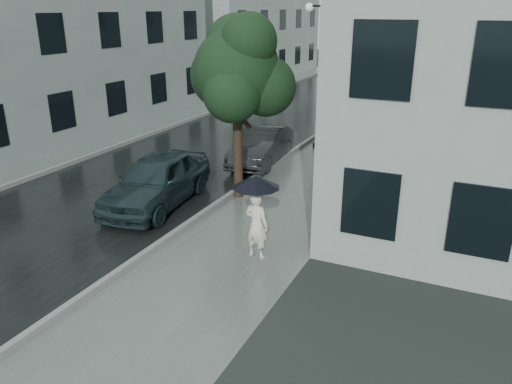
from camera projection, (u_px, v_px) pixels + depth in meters
The scene contains 15 objects.
ground at pixel (204, 269), 11.28m from camera, with size 120.00×120.00×0.00m, color black.
sidewalk at pixel (352, 145), 21.38m from camera, with size 3.50×60.00×0.01m, color slate.
kerb_near at pixel (311, 139), 22.08m from camera, with size 0.15×60.00×0.15m, color slate.
asphalt_road at pixel (241, 133), 23.48m from camera, with size 6.85×60.00×0.00m, color black.
kerb_far at pixel (178, 124), 24.84m from camera, with size 0.15×60.00×0.15m, color slate.
sidewalk_far at pixel (162, 124), 25.22m from camera, with size 1.70×60.00×0.01m, color #4C5451.
building_near at pixel (504, 30), 24.13m from camera, with size 7.02×36.00×9.00m.
building_far_a at pixel (21, 27), 21.85m from camera, with size 7.02×20.00×9.50m.
building_far_b at pixel (243, 27), 40.81m from camera, with size 7.02×18.00×8.00m.
pedestrian at pixel (256, 225), 11.56m from camera, with size 0.59×0.39×1.63m, color silver.
umbrella at pixel (256, 182), 11.17m from camera, with size 1.30×1.30×1.15m.
street_tree at pixel (238, 71), 14.35m from camera, with size 3.31×3.01×5.47m.
lamp_post at pixel (316, 68), 19.97m from camera, with size 0.84×0.39×5.71m.
car_near at pixel (157, 180), 14.69m from camera, with size 1.81×4.50×1.53m, color #1C2B2F.
car_far at pixel (261, 146), 18.71m from camera, with size 1.41×4.05×1.33m, color #222527.
Camera 1 is at (5.25, -8.54, 5.58)m, focal length 35.00 mm.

